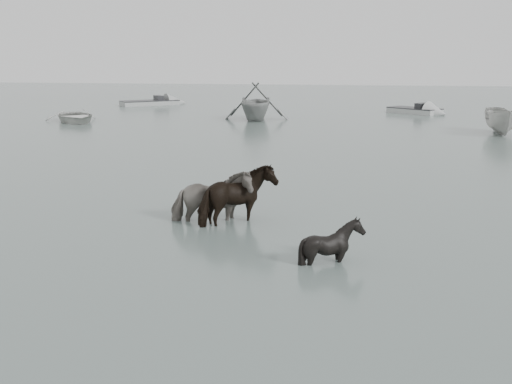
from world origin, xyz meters
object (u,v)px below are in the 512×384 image
Objects in this scene: pony_pinto at (211,188)px; pony_black at (332,231)px; pony_dark at (239,191)px; rowboat_lead at (75,115)px.

pony_pinto reaches higher than pony_black.
pony_dark is 1.32× the size of pony_black.
pony_pinto is 25.33m from rowboat_lead.
rowboat_lead is at bearing 54.50° from pony_dark.
pony_dark reaches higher than rowboat_lead.
rowboat_lead is (-16.41, 24.27, -0.19)m from pony_black.
pony_black is at bearing -115.91° from pony_dark.
pony_dark is at bearing -118.55° from pony_pinto.
pony_dark is at bearing 57.35° from pony_black.
pony_dark is at bearing -91.72° from rowboat_lead.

